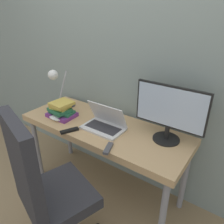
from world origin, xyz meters
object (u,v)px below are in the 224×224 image
object	(u,v)px
desk_lamp	(57,83)
office_chair	(44,186)
monitor	(170,111)
book_stack	(61,110)
laptop	(104,123)
game_controller	(56,118)

from	to	relation	value
desk_lamp	office_chair	bearing A→B (deg)	-49.99
monitor	book_stack	distance (m)	1.01
laptop	office_chair	bearing A→B (deg)	-89.32
monitor	laptop	bearing A→B (deg)	-163.91
laptop	game_controller	bearing A→B (deg)	-163.64
monitor	book_stack	size ratio (longest dim) A/B	2.09
desk_lamp	laptop	bearing A→B (deg)	-2.87
desk_lamp	monitor	bearing A→B (deg)	6.09
desk_lamp	book_stack	bearing A→B (deg)	-37.37
monitor	office_chair	distance (m)	1.03
monitor	desk_lamp	size ratio (longest dim) A/B	1.28
monitor	office_chair	world-z (taller)	monitor
laptop	monitor	xyz separation A→B (m)	(0.51, 0.15, 0.21)
laptop	game_controller	world-z (taller)	laptop
laptop	office_chair	size ratio (longest dim) A/B	0.31
desk_lamp	book_stack	xyz separation A→B (m)	(0.12, -0.09, -0.22)
office_chair	game_controller	bearing A→B (deg)	130.81
book_stack	game_controller	xyz separation A→B (m)	(0.00, -0.07, -0.05)
monitor	desk_lamp	xyz separation A→B (m)	(-1.09, -0.12, 0.04)
book_stack	office_chair	bearing A→B (deg)	-52.46
laptop	game_controller	distance (m)	0.48
monitor	game_controller	bearing A→B (deg)	-163.78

